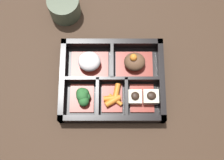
% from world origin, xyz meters
% --- Properties ---
extents(ground_plane, '(3.00, 3.00, 0.00)m').
position_xyz_m(ground_plane, '(0.00, 0.00, 0.00)').
color(ground_plane, '#382619').
extents(bento_base, '(0.27, 0.22, 0.01)m').
position_xyz_m(bento_base, '(0.00, 0.00, 0.01)').
color(bento_base, black).
rests_on(bento_base, ground_plane).
extents(bento_rim, '(0.27, 0.22, 0.04)m').
position_xyz_m(bento_rim, '(-0.00, -0.00, 0.02)').
color(bento_rim, black).
rests_on(bento_rim, ground_plane).
extents(bowl_rice, '(0.10, 0.07, 0.04)m').
position_xyz_m(bowl_rice, '(-0.06, 0.05, 0.03)').
color(bowl_rice, maroon).
rests_on(bowl_rice, bento_base).
extents(bowl_stew, '(0.10, 0.07, 0.05)m').
position_xyz_m(bowl_stew, '(0.06, 0.05, 0.03)').
color(bowl_stew, maroon).
rests_on(bowl_stew, bento_base).
extents(bowl_greens, '(0.06, 0.07, 0.04)m').
position_xyz_m(bowl_greens, '(-0.07, -0.04, 0.03)').
color(bowl_greens, maroon).
rests_on(bowl_greens, bento_base).
extents(bowl_carrots, '(0.05, 0.07, 0.02)m').
position_xyz_m(bowl_carrots, '(0.00, -0.05, 0.02)').
color(bowl_carrots, maroon).
rests_on(bowl_carrots, bento_base).
extents(bowl_tofu, '(0.08, 0.07, 0.04)m').
position_xyz_m(bowl_tofu, '(0.08, -0.05, 0.02)').
color(bowl_tofu, maroon).
rests_on(bowl_tofu, bento_base).
extents(tea_cup, '(0.09, 0.09, 0.07)m').
position_xyz_m(tea_cup, '(-0.13, 0.21, 0.03)').
color(tea_cup, '#424C38').
rests_on(tea_cup, ground_plane).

